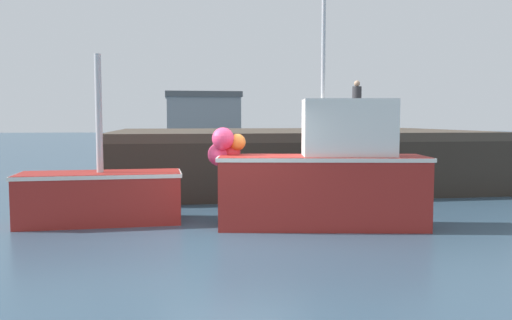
% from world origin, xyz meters
% --- Properties ---
extents(ground, '(120.00, 160.00, 0.10)m').
position_xyz_m(ground, '(0.00, 0.00, -0.05)').
color(ground, '#334C60').
extents(pier, '(11.67, 7.77, 1.84)m').
position_xyz_m(pier, '(2.95, 6.87, 1.54)').
color(pier, '#473D33').
rests_on(pier, ground).
extents(fishing_boat_near_left, '(3.43, 1.33, 3.57)m').
position_xyz_m(fishing_boat_near_left, '(-2.55, 1.53, 0.60)').
color(fishing_boat_near_left, maroon).
rests_on(fishing_boat_near_left, ground).
extents(fishing_boat_near_right, '(4.48, 1.98, 5.80)m').
position_xyz_m(fishing_boat_near_right, '(2.02, 0.39, 1.06)').
color(fishing_boat_near_right, maroon).
rests_on(fishing_boat_near_right, ground).
extents(dockworker, '(0.34, 0.34, 1.80)m').
position_xyz_m(dockworker, '(5.70, 8.67, 2.74)').
color(dockworker, '#2D3342').
rests_on(dockworker, pier).
extents(warehouse, '(6.61, 5.38, 4.62)m').
position_xyz_m(warehouse, '(1.66, 37.64, 2.33)').
color(warehouse, gray).
rests_on(warehouse, ground).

